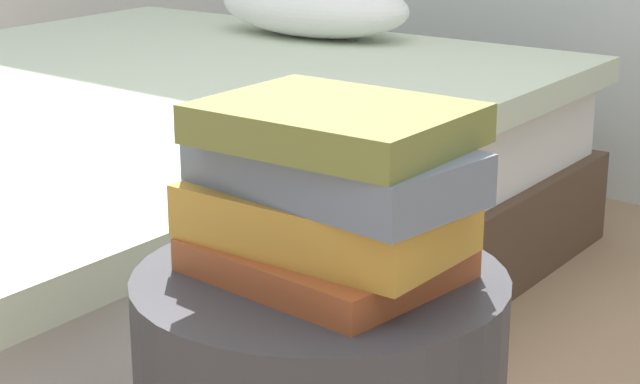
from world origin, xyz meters
name	(u,v)px	position (x,y,z in m)	size (l,w,h in m)	color
bed	(97,191)	(-1.12, 0.62, 0.23)	(1.65, 2.09, 0.62)	#4C3828
book_rust	(324,258)	(0.00, 0.01, 0.52)	(0.25, 0.20, 0.03)	#994723
book_ochre	(325,218)	(0.00, 0.01, 0.57)	(0.28, 0.16, 0.06)	#B7842D
book_slate	(333,168)	(0.01, 0.01, 0.62)	(0.29, 0.16, 0.05)	slate
book_olive	(336,123)	(0.01, 0.01, 0.67)	(0.25, 0.19, 0.04)	olive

